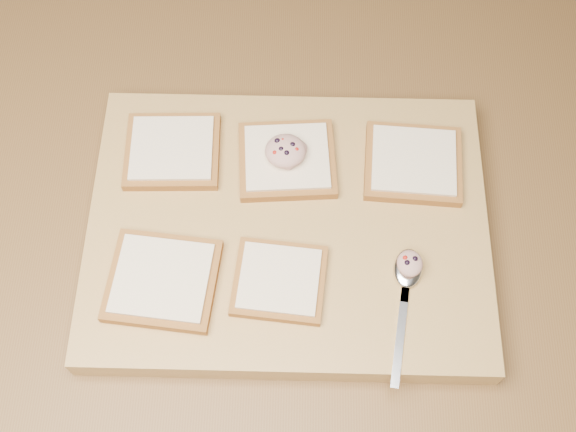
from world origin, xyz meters
name	(u,v)px	position (x,y,z in m)	size (l,w,h in m)	color
ground	(236,369)	(0.00, 0.00, 0.00)	(4.00, 4.00, 0.00)	#515459
island_counter	(221,309)	(0.00, 0.00, 0.45)	(2.00, 0.80, 0.90)	slate
cutting_board	(288,228)	(0.13, -0.05, 0.92)	(0.51, 0.39, 0.04)	tan
bread_far_left	(172,151)	(-0.03, 0.05, 0.95)	(0.13, 0.12, 0.02)	#975D27
bread_far_center	(287,160)	(0.13, 0.04, 0.95)	(0.13, 0.12, 0.02)	#975D27
bread_far_right	(413,163)	(0.29, 0.04, 0.95)	(0.13, 0.12, 0.02)	#975D27
bread_near_left	(163,280)	(-0.02, -0.13, 0.95)	(0.14, 0.13, 0.02)	#975D27
bread_near_center	(279,280)	(0.12, -0.13, 0.95)	(0.12, 0.11, 0.02)	#975D27
tuna_salad_dollop	(285,151)	(0.12, 0.04, 0.97)	(0.05, 0.05, 0.03)	tan
spoon	(407,278)	(0.28, -0.12, 0.95)	(0.05, 0.18, 0.01)	silver
spoon_salad	(410,263)	(0.28, -0.11, 0.96)	(0.03, 0.04, 0.02)	tan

